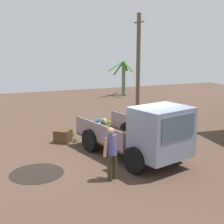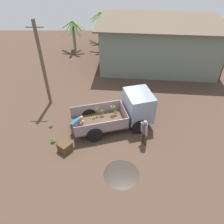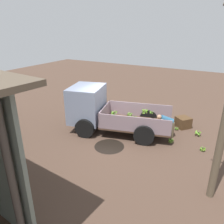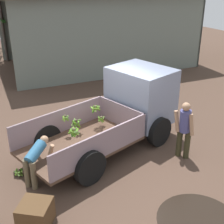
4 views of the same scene
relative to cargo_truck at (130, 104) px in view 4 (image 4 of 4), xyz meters
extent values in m
plane|color=#4D382C|center=(-0.79, -0.23, -1.10)|extent=(36.00, 36.00, 0.00)
cylinder|color=black|center=(-1.37, 1.17, -1.10)|extent=(1.26, 1.26, 0.01)
cylinder|color=black|center=(-0.66, -3.82, -1.10)|extent=(1.76, 1.76, 0.01)
cube|color=#4C3426|center=(-1.87, -0.49, -0.62)|extent=(3.50, 2.59, 0.08)
cube|color=gray|center=(-2.10, 0.38, -0.23)|extent=(3.04, 0.84, 0.69)
cube|color=gray|center=(-1.64, -1.37, -0.23)|extent=(3.04, 0.84, 0.69)
cube|color=gray|center=(-0.38, -0.10, -0.23)|extent=(0.52, 1.81, 0.69)
cube|color=gray|center=(0.46, 0.12, 0.18)|extent=(1.86, 2.13, 1.67)
cube|color=#4C606B|center=(1.17, 0.31, 0.51)|extent=(0.40, 1.42, 0.74)
cylinder|color=black|center=(0.00, 0.99, -0.66)|extent=(0.91, 0.44, 0.88)
cylinder|color=black|center=(0.49, -0.87, -0.66)|extent=(0.91, 0.44, 0.88)
cylinder|color=black|center=(-2.57, 0.32, -0.66)|extent=(0.91, 0.44, 0.88)
cylinder|color=black|center=(-2.08, -1.54, -0.66)|extent=(0.91, 0.44, 0.88)
sphere|color=brown|center=(-2.30, -1.29, -0.18)|extent=(0.07, 0.07, 0.07)
cylinder|color=#548427|center=(-2.25, -1.30, -0.23)|extent=(0.05, 0.15, 0.11)
cylinder|color=#61A62A|center=(-2.27, -1.24, -0.22)|extent=(0.14, 0.12, 0.09)
cylinder|color=#5C8F33|center=(-2.33, -1.26, -0.24)|extent=(0.12, 0.10, 0.14)
cylinder|color=#527935|center=(-2.35, -1.32, -0.23)|extent=(0.09, 0.14, 0.12)
cylinder|color=#599528|center=(-2.30, -1.34, -0.24)|extent=(0.13, 0.04, 0.13)
sphere|color=#423B2A|center=(-2.02, 0.12, 0.01)|extent=(0.07, 0.07, 0.07)
cylinder|color=#609639|center=(-1.98, 0.09, -0.05)|extent=(0.13, 0.14, 0.15)
cylinder|color=#72A943|center=(-1.99, 0.15, -0.06)|extent=(0.12, 0.13, 0.16)
cylinder|color=#59802A|center=(-2.05, 0.17, -0.04)|extent=(0.16, 0.11, 0.14)
cylinder|color=#7DB237|center=(-2.07, 0.12, -0.05)|extent=(0.05, 0.15, 0.15)
cylinder|color=#5C872C|center=(-2.03, 0.07, -0.05)|extent=(0.15, 0.06, 0.15)
sphere|color=brown|center=(-0.90, 0.14, -0.29)|extent=(0.07, 0.07, 0.07)
cylinder|color=olive|center=(-0.89, 0.09, -0.36)|extent=(0.15, 0.07, 0.16)
cylinder|color=olive|center=(-0.86, 0.14, -0.36)|extent=(0.05, 0.14, 0.17)
cylinder|color=olive|center=(-0.86, 0.20, -0.34)|extent=(0.16, 0.14, 0.12)
cylinder|color=#5B7F34|center=(-0.93, 0.20, -0.35)|extent=(0.16, 0.09, 0.15)
cylinder|color=#6BA730|center=(-0.97, 0.16, -0.34)|extent=(0.09, 0.18, 0.13)
cylinder|color=#65A22D|center=(-0.94, 0.11, -0.36)|extent=(0.13, 0.13, 0.17)
sphere|color=#443D2C|center=(-1.73, 0.07, -0.17)|extent=(0.09, 0.09, 0.09)
cylinder|color=#447C1A|center=(-1.74, 0.00, -0.26)|extent=(0.20, 0.06, 0.22)
cylinder|color=#66AE2F|center=(-1.67, 0.05, -0.27)|extent=(0.12, 0.19, 0.22)
cylinder|color=olive|center=(-1.67, 0.15, -0.23)|extent=(0.21, 0.19, 0.14)
cylinder|color=olive|center=(-1.79, 0.14, -0.24)|extent=(0.21, 0.18, 0.18)
cylinder|color=#48791B|center=(-1.80, 0.05, -0.27)|extent=(0.10, 0.19, 0.22)
sphere|color=brown|center=(-1.36, -0.85, -0.31)|extent=(0.07, 0.07, 0.07)
cylinder|color=olive|center=(-1.38, -0.93, -0.36)|extent=(0.21, 0.08, 0.12)
cylinder|color=#48791F|center=(-1.32, -0.91, -0.38)|extent=(0.17, 0.15, 0.17)
cylinder|color=olive|center=(-1.28, -0.86, -0.36)|extent=(0.07, 0.21, 0.13)
cylinder|color=#547D2F|center=(-1.31, -0.81, -0.39)|extent=(0.13, 0.17, 0.18)
cylinder|color=#4D7627|center=(-1.36, -0.76, -0.35)|extent=(0.21, 0.05, 0.12)
cylinder|color=#679E38|center=(-1.40, -0.80, -0.39)|extent=(0.15, 0.14, 0.18)
cylinder|color=#6CA733|center=(-1.43, -0.85, -0.38)|extent=(0.04, 0.18, 0.17)
cylinder|color=#497821|center=(-1.42, -0.89, -0.38)|extent=(0.14, 0.17, 0.17)
sphere|color=brown|center=(-2.14, -0.78, 0.05)|extent=(0.09, 0.09, 0.09)
cylinder|color=#59841E|center=(-2.18, -0.70, -0.01)|extent=(0.22, 0.15, 0.14)
cylinder|color=olive|center=(-2.21, -0.77, -0.04)|extent=(0.09, 0.19, 0.20)
cylinder|color=#5FB124|center=(-2.20, -0.82, -0.03)|extent=(0.15, 0.20, 0.19)
cylinder|color=#577E24|center=(-2.18, -0.86, -0.01)|extent=(0.22, 0.13, 0.15)
cylinder|color=#6E9945|center=(-2.09, -0.85, -0.02)|extent=(0.21, 0.17, 0.16)
cylinder|color=#669C31|center=(-2.08, -0.79, -0.04)|extent=(0.08, 0.18, 0.21)
cylinder|color=#5C911E|center=(-2.09, -0.74, -0.04)|extent=(0.16, 0.18, 0.20)
cylinder|color=#5D9337|center=(-2.12, -0.71, -0.03)|extent=(0.21, 0.12, 0.18)
sphere|color=brown|center=(-1.07, 0.19, 0.08)|extent=(0.08, 0.08, 0.08)
cylinder|color=#61A128|center=(-1.06, 0.26, -0.01)|extent=(0.19, 0.08, 0.20)
cylinder|color=#3F7218|center=(-1.11, 0.24, -0.01)|extent=(0.16, 0.16, 0.21)
cylinder|color=#78A83C|center=(-1.15, 0.15, 0.02)|extent=(0.14, 0.22, 0.15)
cylinder|color=#527423|center=(-1.07, 0.10, 0.03)|extent=(0.23, 0.06, 0.13)
cylinder|color=#609625|center=(-0.99, 0.15, 0.02)|extent=(0.16, 0.22, 0.15)
cylinder|color=#6CA03B|center=(-1.01, 0.23, 0.00)|extent=(0.15, 0.19, 0.19)
cube|color=slate|center=(7.62, 7.65, 0.78)|extent=(0.64, 5.63, 3.75)
cube|color=slate|center=(3.18, 10.87, 0.78)|extent=(9.53, 1.02, 3.75)
cube|color=slate|center=(2.65, 5.35, 0.78)|extent=(9.53, 1.02, 3.75)
cylinder|color=#3F3833|center=(-1.40, 11.11, 0.78)|extent=(0.16, 0.16, 3.75)
cylinder|color=#3F3833|center=(-1.90, 5.99, 0.78)|extent=(0.16, 0.16, 3.75)
cylinder|color=#6C8456|center=(-0.20, 14.77, 0.33)|extent=(0.27, 0.27, 2.86)
cube|color=#345C23|center=(0.37, 14.66, 1.16)|extent=(1.19, 0.49, 1.31)
cube|color=#38621E|center=(0.05, 15.24, 1.23)|extent=(0.75, 1.09, 1.17)
cube|color=#407B27|center=(-0.23, 15.51, 1.25)|extent=(0.37, 1.50, 1.14)
cube|color=#26741E|center=(-0.76, 15.03, 1.17)|extent=(1.26, 0.79, 1.31)
cube|color=#537F3E|center=(-0.39, 14.25, 1.40)|extent=(0.63, 1.14, 0.83)
cube|color=#49874A|center=(0.17, 14.39, 1.25)|extent=(0.93, 0.95, 1.15)
cylinder|color=#33301B|center=(0.73, -1.81, -0.70)|extent=(0.21, 0.21, 0.81)
cylinder|color=#33301B|center=(0.62, -1.61, -0.70)|extent=(0.21, 0.21, 0.81)
cylinder|color=#4C4C88|center=(0.65, -1.72, 0.02)|extent=(0.45, 0.43, 0.65)
sphere|color=tan|center=(0.62, -1.74, 0.45)|extent=(0.23, 0.23, 0.23)
cylinder|color=tan|center=(0.69, -1.93, -0.01)|extent=(0.18, 0.22, 0.60)
cylinder|color=tan|center=(0.49, -1.58, -0.01)|extent=(0.19, 0.23, 0.60)
cylinder|color=brown|center=(-3.45, -0.93, -0.73)|extent=(0.20, 0.20, 0.73)
cylinder|color=brown|center=(-3.33, -1.09, -0.73)|extent=(0.20, 0.20, 0.73)
cylinder|color=teal|center=(-3.18, -0.86, -0.26)|extent=(0.67, 0.58, 0.47)
sphere|color=tan|center=(-2.88, -0.65, -0.11)|extent=(0.21, 0.21, 0.21)
cylinder|color=tan|center=(-3.06, -0.56, -0.43)|extent=(0.18, 0.21, 0.55)
cylinder|color=tan|center=(-2.82, -0.83, -0.42)|extent=(0.23, 0.27, 0.54)
sphere|color=#48412F|center=(-3.54, -0.42, -0.93)|extent=(0.07, 0.07, 0.07)
cylinder|color=olive|center=(-3.55, -0.49, -1.00)|extent=(0.18, 0.07, 0.16)
cylinder|color=#557F30|center=(-3.51, -0.47, -1.01)|extent=(0.15, 0.12, 0.18)
cylinder|color=#81B13B|center=(-3.49, -0.43, -1.01)|extent=(0.06, 0.16, 0.17)
cylinder|color=#4B861F|center=(-3.51, -0.38, -1.01)|extent=(0.15, 0.12, 0.17)
cylinder|color=#67A02B|center=(-3.54, -0.36, -0.99)|extent=(0.18, 0.04, 0.15)
cylinder|color=#579620|center=(-3.61, -0.39, -0.98)|extent=(0.13, 0.19, 0.12)
cylinder|color=#6C9E46|center=(-3.61, -0.46, -0.98)|extent=(0.13, 0.19, 0.12)
sphere|color=#4B4330|center=(-3.47, -1.79, -0.97)|extent=(0.08, 0.08, 0.08)
cylinder|color=#567C2F|center=(-3.50, -1.83, -1.02)|extent=(0.14, 0.11, 0.12)
cylinder|color=olive|center=(-3.45, -1.83, -1.03)|extent=(0.13, 0.08, 0.14)
cylinder|color=#587D34|center=(-3.41, -1.79, -1.01)|extent=(0.05, 0.15, 0.10)
cylinder|color=#4F7E25|center=(-3.43, -1.75, -1.02)|extent=(0.13, 0.13, 0.11)
cylinder|color=#609122|center=(-3.49, -1.73, -1.00)|extent=(0.15, 0.09, 0.09)
cylinder|color=olive|center=(-3.51, -1.78, -1.03)|extent=(0.06, 0.13, 0.14)
cube|color=#4F351E|center=(-3.65, -2.26, -0.83)|extent=(0.87, 0.87, 0.53)
camera|label=1|loc=(9.04, -5.05, 3.01)|focal=50.00mm
camera|label=2|loc=(-1.12, -10.29, 7.90)|focal=35.00mm
camera|label=3|loc=(-5.40, 8.11, 3.64)|focal=35.00mm
camera|label=4|loc=(-4.65, -7.29, 3.67)|focal=50.00mm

